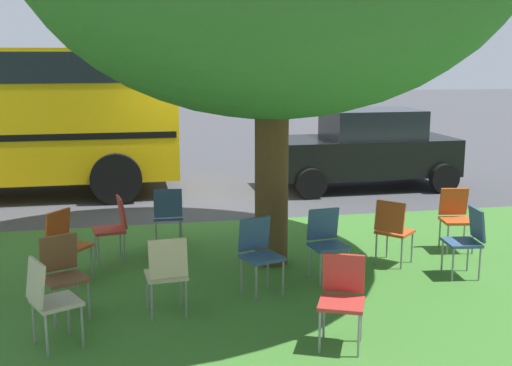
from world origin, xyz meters
TOP-DOWN VIEW (x-y plane):
  - ground at (0.00, 0.00)m, footprint 80.00×80.00m
  - grass_verge at (0.00, 3.20)m, footprint 48.00×6.00m
  - chair_0 at (1.51, 2.03)m, footprint 0.48×0.48m
  - chair_1 at (-2.82, 3.52)m, footprint 0.47×0.47m
  - chair_2 at (-1.06, 3.27)m, footprint 0.47×0.47m
  - chair_3 at (-0.16, 3.54)m, footprint 0.53×0.53m
  - chair_4 at (-3.25, 2.44)m, footprint 0.48×0.48m
  - chair_5 at (2.08, 4.59)m, footprint 0.56×0.55m
  - chair_6 at (0.77, 1.52)m, footprint 0.43×0.43m
  - chair_7 at (0.94, 4.07)m, footprint 0.46×0.46m
  - chair_8 at (2.02, 3.85)m, footprint 0.54×0.55m
  - chair_9 at (-2.09, 2.92)m, footprint 0.59×0.59m
  - chair_10 at (2.09, 2.69)m, footprint 0.58×0.58m
  - chair_11 at (-0.65, 5.06)m, footprint 0.55×0.55m
  - parked_car at (-3.61, -2.03)m, footprint 3.70×1.92m

SIDE VIEW (x-z plane):
  - ground at x=0.00m, z-range 0.00..0.00m
  - grass_verge at x=0.00m, z-range 0.00..0.01m
  - chair_0 at x=1.51m, z-range 0.08..0.96m
  - chair_1 at x=-2.82m, z-range 0.08..0.96m
  - chair_2 at x=-1.06m, z-range 0.08..0.96m
  - chair_3 at x=-0.16m, z-range 0.08..0.96m
  - chair_4 at x=-3.25m, z-range 0.08..0.96m
  - chair_5 at x=2.08m, z-range 0.08..0.96m
  - chair_6 at x=0.77m, z-range 0.08..0.96m
  - chair_7 at x=0.94m, z-range 0.08..0.96m
  - chair_8 at x=2.02m, z-range 0.08..0.96m
  - chair_9 at x=-2.09m, z-range 0.08..0.96m
  - chair_10 at x=2.09m, z-range 0.08..0.96m
  - chair_11 at x=-0.65m, z-range 0.08..0.96m
  - parked_car at x=-3.61m, z-range 0.01..1.66m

